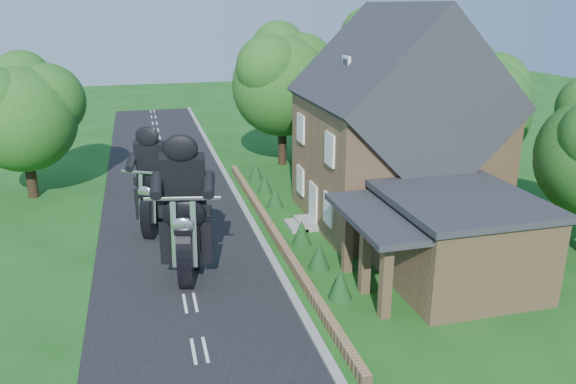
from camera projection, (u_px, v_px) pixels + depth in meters
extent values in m
plane|color=#154B15|center=(190.00, 303.00, 19.99)|extent=(120.00, 120.00, 0.00)
cube|color=black|center=(190.00, 303.00, 19.98)|extent=(7.00, 80.00, 0.02)
cube|color=gray|center=(289.00, 289.00, 20.86)|extent=(0.30, 80.00, 0.12)
cube|color=#9B754E|center=(274.00, 234.00, 25.55)|extent=(0.30, 22.00, 0.40)
cube|color=#9B754E|center=(394.00, 160.00, 27.09)|extent=(8.00, 8.00, 6.00)
cube|color=#24252B|center=(398.00, 97.00, 26.13)|extent=(8.48, 8.64, 8.48)
cube|color=#9B754E|center=(442.00, 26.00, 25.60)|extent=(0.60, 0.90, 1.60)
cube|color=white|center=(346.00, 66.00, 25.03)|extent=(0.12, 0.80, 0.90)
cube|color=black|center=(345.00, 66.00, 25.01)|extent=(0.04, 0.55, 0.65)
cube|color=white|center=(313.00, 205.00, 26.72)|extent=(0.10, 1.10, 2.10)
cube|color=gray|center=(306.00, 223.00, 26.92)|extent=(0.80, 1.60, 0.30)
cube|color=gray|center=(296.00, 225.00, 26.82)|extent=(0.80, 1.60, 0.15)
cube|color=white|center=(328.00, 209.00, 24.53)|extent=(0.10, 1.10, 1.40)
cube|color=black|center=(328.00, 209.00, 24.52)|extent=(0.04, 0.92, 1.22)
cube|color=white|center=(300.00, 180.00, 28.56)|extent=(0.10, 1.10, 1.40)
cube|color=black|center=(300.00, 181.00, 28.56)|extent=(0.04, 0.92, 1.22)
cube|color=white|center=(330.00, 149.00, 23.67)|extent=(0.10, 1.10, 1.40)
cube|color=black|center=(329.00, 150.00, 23.67)|extent=(0.04, 0.92, 1.22)
cube|color=white|center=(301.00, 128.00, 27.70)|extent=(0.10, 1.10, 1.40)
cube|color=black|center=(300.00, 128.00, 27.70)|extent=(0.04, 0.92, 1.22)
cube|color=#9B754E|center=(457.00, 242.00, 21.18)|extent=(5.00, 5.60, 3.20)
cube|color=#24252B|center=(461.00, 199.00, 20.63)|extent=(5.30, 5.94, 0.24)
cube|color=#24252B|center=(383.00, 216.00, 20.00)|extent=(2.60, 5.32, 0.22)
cube|color=#9B754E|center=(386.00, 280.00, 18.69)|extent=(0.35, 0.35, 2.80)
cube|color=#9B754E|center=(365.00, 257.00, 20.34)|extent=(0.35, 0.35, 2.80)
cube|color=#9B754E|center=(348.00, 238.00, 21.99)|extent=(0.35, 0.35, 2.80)
cylinder|color=black|center=(472.00, 167.00, 31.31)|extent=(0.56, 0.56, 3.00)
sphere|color=#1C4E16|center=(478.00, 111.00, 30.31)|extent=(6.00, 6.00, 6.00)
sphere|color=#1C4E16|center=(495.00, 92.00, 30.91)|extent=(4.32, 4.32, 4.32)
sphere|color=#1C4E16|center=(472.00, 92.00, 28.85)|extent=(3.72, 3.72, 3.72)
sphere|color=#1C4E16|center=(471.00, 69.00, 30.77)|extent=(3.30, 3.30, 3.30)
cylinder|color=black|center=(377.00, 135.00, 37.48)|extent=(0.56, 0.56, 3.60)
sphere|color=#1C4E16|center=(380.00, 78.00, 36.28)|extent=(7.20, 7.20, 7.20)
sphere|color=#1C4E16|center=(399.00, 60.00, 37.00)|extent=(5.18, 5.18, 5.18)
sphere|color=#1C4E16|center=(369.00, 57.00, 34.53)|extent=(4.46, 4.46, 4.46)
sphere|color=#1C4E16|center=(374.00, 37.00, 36.83)|extent=(3.96, 3.96, 3.96)
cylinder|color=black|center=(286.00, 139.00, 36.97)|extent=(0.56, 0.56, 3.40)
sphere|color=#1C4E16|center=(286.00, 86.00, 35.88)|extent=(6.40, 6.40, 6.40)
sphere|color=#1C4E16|center=(305.00, 69.00, 36.51)|extent=(4.61, 4.61, 4.61)
sphere|color=#1C4E16|center=(272.00, 68.00, 34.32)|extent=(3.97, 3.97, 3.97)
sphere|color=#1C4E16|center=(283.00, 49.00, 36.36)|extent=(3.52, 3.52, 3.52)
cylinder|color=black|center=(35.00, 172.00, 30.67)|extent=(0.56, 0.56, 2.80)
sphere|color=#1C4E16|center=(27.00, 119.00, 29.74)|extent=(5.60, 5.60, 5.60)
sphere|color=#1C4E16|center=(52.00, 101.00, 30.29)|extent=(4.03, 4.03, 4.03)
sphere|color=#1C4E16|center=(0.00, 101.00, 28.37)|extent=(3.47, 3.47, 3.47)
sphere|color=#1C4E16|center=(27.00, 79.00, 30.17)|extent=(3.08, 3.08, 3.08)
cone|color=#113715|center=(340.00, 284.00, 20.19)|extent=(0.90, 0.90, 1.10)
cone|color=#113715|center=(319.00, 256.00, 22.48)|extent=(0.90, 0.90, 1.10)
cone|color=#113715|center=(302.00, 232.00, 24.77)|extent=(0.90, 0.90, 1.10)
cone|color=#113715|center=(275.00, 197.00, 29.35)|extent=(0.90, 0.90, 1.10)
cone|color=#113715|center=(265.00, 183.00, 31.64)|extent=(0.90, 0.90, 1.10)
cone|color=#113715|center=(256.00, 171.00, 33.93)|extent=(0.90, 0.90, 1.10)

